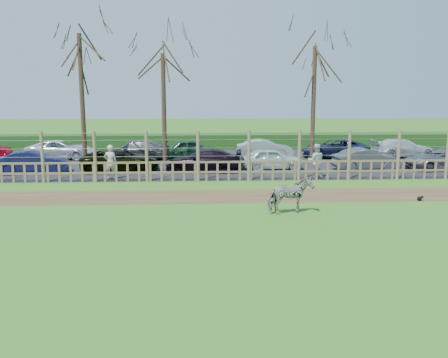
{
  "coord_description": "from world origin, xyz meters",
  "views": [
    {
      "loc": [
        0.08,
        -16.23,
        4.51
      ],
      "look_at": [
        1.0,
        2.5,
        1.1
      ],
      "focal_mm": 40.0,
      "sensor_mm": 36.0,
      "label": 1
    }
  ],
  "objects_px": {
    "car_8": "(61,150)",
    "car_11": "(265,149)",
    "tree_mid": "(163,82)",
    "car_3": "(204,161)",
    "visitor_a": "(110,162)",
    "car_10": "(192,149)",
    "car_2": "(121,161)",
    "car_6": "(443,159)",
    "car_4": "(272,159)",
    "car_13": "(403,148)",
    "car_5": "(366,159)",
    "car_1": "(33,162)",
    "car_12": "(335,149)",
    "car_9": "(135,150)",
    "zebra": "(290,195)",
    "crow": "(420,198)",
    "tree_left": "(81,68)",
    "tree_right": "(314,76)",
    "visitor_b": "(316,161)"
  },
  "relations": [
    {
      "from": "tree_mid",
      "to": "car_4",
      "type": "xyz_separation_m",
      "value": [
        6.09,
        -2.32,
        -4.23
      ]
    },
    {
      "from": "car_2",
      "to": "car_5",
      "type": "bearing_deg",
      "value": -95.23
    },
    {
      "from": "car_6",
      "to": "car_11",
      "type": "distance_m",
      "value": 10.73
    },
    {
      "from": "visitor_a",
      "to": "car_2",
      "type": "bearing_deg",
      "value": -110.08
    },
    {
      "from": "zebra",
      "to": "car_9",
      "type": "distance_m",
      "value": 16.14
    },
    {
      "from": "tree_right",
      "to": "car_1",
      "type": "distance_m",
      "value": 16.81
    },
    {
      "from": "zebra",
      "to": "car_3",
      "type": "relative_size",
      "value": 0.39
    },
    {
      "from": "tree_mid",
      "to": "car_1",
      "type": "distance_m",
      "value": 8.52
    },
    {
      "from": "car_8",
      "to": "car_9",
      "type": "xyz_separation_m",
      "value": [
        4.78,
        -0.46,
        0.0
      ]
    },
    {
      "from": "visitor_a",
      "to": "car_10",
      "type": "relative_size",
      "value": 0.49
    },
    {
      "from": "visitor_b",
      "to": "car_12",
      "type": "xyz_separation_m",
      "value": [
        2.97,
        7.29,
        -0.26
      ]
    },
    {
      "from": "tree_left",
      "to": "visitor_a",
      "type": "relative_size",
      "value": 4.57
    },
    {
      "from": "car_4",
      "to": "car_11",
      "type": "distance_m",
      "value": 4.78
    },
    {
      "from": "tree_mid",
      "to": "tree_right",
      "type": "distance_m",
      "value": 9.02
    },
    {
      "from": "car_5",
      "to": "car_11",
      "type": "relative_size",
      "value": 1.0
    },
    {
      "from": "car_4",
      "to": "car_9",
      "type": "distance_m",
      "value": 9.3
    },
    {
      "from": "tree_left",
      "to": "car_6",
      "type": "bearing_deg",
      "value": -5.05
    },
    {
      "from": "car_8",
      "to": "car_13",
      "type": "relative_size",
      "value": 1.04
    },
    {
      "from": "car_2",
      "to": "car_6",
      "type": "distance_m",
      "value": 17.93
    },
    {
      "from": "tree_left",
      "to": "car_6",
      "type": "xyz_separation_m",
      "value": [
        20.18,
        -1.78,
        -4.98
      ]
    },
    {
      "from": "tree_left",
      "to": "car_1",
      "type": "bearing_deg",
      "value": -140.82
    },
    {
      "from": "car_12",
      "to": "car_11",
      "type": "bearing_deg",
      "value": -88.01
    },
    {
      "from": "car_2",
      "to": "car_10",
      "type": "distance_m",
      "value": 6.37
    },
    {
      "from": "visitor_a",
      "to": "car_4",
      "type": "bearing_deg",
      "value": -179.8
    },
    {
      "from": "tree_mid",
      "to": "car_1",
      "type": "xyz_separation_m",
      "value": [
        -6.81,
        -2.89,
        -4.23
      ]
    },
    {
      "from": "car_1",
      "to": "car_12",
      "type": "height_order",
      "value": "same"
    },
    {
      "from": "tree_left",
      "to": "car_8",
      "type": "distance_m",
      "value": 6.59
    },
    {
      "from": "tree_left",
      "to": "car_10",
      "type": "bearing_deg",
      "value": 30.1
    },
    {
      "from": "car_2",
      "to": "car_12",
      "type": "relative_size",
      "value": 1.0
    },
    {
      "from": "car_8",
      "to": "car_11",
      "type": "xyz_separation_m",
      "value": [
        13.16,
        -0.18,
        0.0
      ]
    },
    {
      "from": "car_4",
      "to": "car_13",
      "type": "height_order",
      "value": "same"
    },
    {
      "from": "tree_left",
      "to": "car_6",
      "type": "distance_m",
      "value": 20.86
    },
    {
      "from": "car_10",
      "to": "crow",
      "type": "bearing_deg",
      "value": -149.71
    },
    {
      "from": "tree_mid",
      "to": "tree_right",
      "type": "height_order",
      "value": "tree_right"
    },
    {
      "from": "tree_left",
      "to": "visitor_a",
      "type": "bearing_deg",
      "value": -61.61
    },
    {
      "from": "car_2",
      "to": "car_5",
      "type": "distance_m",
      "value": 13.53
    },
    {
      "from": "tree_mid",
      "to": "car_3",
      "type": "relative_size",
      "value": 1.65
    },
    {
      "from": "tree_right",
      "to": "car_10",
      "type": "relative_size",
      "value": 2.09
    },
    {
      "from": "zebra",
      "to": "visitor_a",
      "type": "height_order",
      "value": "visitor_a"
    },
    {
      "from": "car_2",
      "to": "car_3",
      "type": "relative_size",
      "value": 1.04
    },
    {
      "from": "tree_right",
      "to": "crow",
      "type": "bearing_deg",
      "value": -79.45
    },
    {
      "from": "crow",
      "to": "car_12",
      "type": "bearing_deg",
      "value": 90.44
    },
    {
      "from": "car_8",
      "to": "car_10",
      "type": "xyz_separation_m",
      "value": [
        8.41,
        -0.11,
        0.0
      ]
    },
    {
      "from": "car_1",
      "to": "car_9",
      "type": "height_order",
      "value": "same"
    },
    {
      "from": "visitor_b",
      "to": "car_8",
      "type": "xyz_separation_m",
      "value": [
        -14.79,
        7.65,
        -0.26
      ]
    },
    {
      "from": "zebra",
      "to": "car_9",
      "type": "relative_size",
      "value": 0.39
    },
    {
      "from": "tree_mid",
      "to": "car_12",
      "type": "relative_size",
      "value": 1.58
    },
    {
      "from": "tree_left",
      "to": "car_4",
      "type": "height_order",
      "value": "tree_left"
    },
    {
      "from": "tree_mid",
      "to": "tree_left",
      "type": "bearing_deg",
      "value": -167.47
    },
    {
      "from": "tree_left",
      "to": "car_1",
      "type": "xyz_separation_m",
      "value": [
        -2.31,
        -1.89,
        -4.98
      ]
    }
  ]
}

